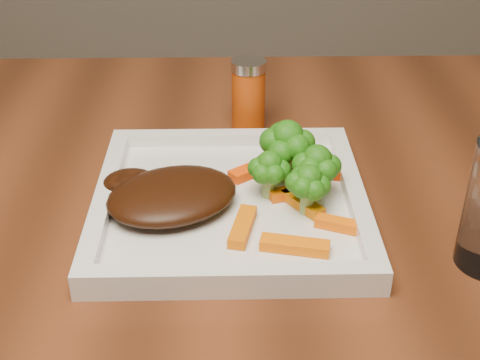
{
  "coord_description": "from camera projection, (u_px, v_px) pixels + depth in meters",
  "views": [
    {
      "loc": [
        -0.15,
        -0.69,
        1.13
      ],
      "look_at": [
        -0.14,
        -0.12,
        0.79
      ],
      "focal_mm": 50.0,
      "sensor_mm": 36.0,
      "label": 1
    }
  ],
  "objects": [
    {
      "name": "carrot_1",
      "position": [
        341.0,
        225.0,
        0.63
      ],
      "size": [
        0.05,
        0.03,
        0.01
      ],
      "primitive_type": "cube",
      "rotation": [
        0.0,
        0.0,
        -0.39
      ],
      "color": "#FF6604",
      "rests_on": "plate"
    },
    {
      "name": "carrot_2",
      "position": [
        243.0,
        227.0,
        0.63
      ],
      "size": [
        0.03,
        0.06,
        0.01
      ],
      "primitive_type": "cube",
      "rotation": [
        0.0,
        0.0,
        1.34
      ],
      "color": "orange",
      "rests_on": "plate"
    },
    {
      "name": "broccoli_2",
      "position": [
        308.0,
        186.0,
        0.64
      ],
      "size": [
        0.06,
        0.06,
        0.06
      ],
      "primitive_type": null,
      "rotation": [
        0.0,
        0.0,
        -0.37
      ],
      "color": "#376B11",
      "rests_on": "plate"
    },
    {
      "name": "carrot_6",
      "position": [
        293.0,
        192.0,
        0.68
      ],
      "size": [
        0.05,
        0.03,
        0.01
      ],
      "primitive_type": "cube",
      "rotation": [
        0.0,
        0.0,
        0.3
      ],
      "color": "#FA5E04",
      "rests_on": "plate"
    },
    {
      "name": "broccoli_0",
      "position": [
        287.0,
        150.0,
        0.69
      ],
      "size": [
        0.07,
        0.07,
        0.07
      ],
      "primitive_type": null,
      "rotation": [
        0.0,
        0.0,
        -0.07
      ],
      "color": "#2F6711",
      "rests_on": "plate"
    },
    {
      "name": "plate",
      "position": [
        230.0,
        206.0,
        0.68
      ],
      "size": [
        0.27,
        0.27,
        0.01
      ],
      "primitive_type": "cube",
      "color": "white",
      "rests_on": "dining_table"
    },
    {
      "name": "carrot_0",
      "position": [
        295.0,
        245.0,
        0.6
      ],
      "size": [
        0.07,
        0.03,
        0.01
      ],
      "primitive_type": "cube",
      "rotation": [
        0.0,
        0.0,
        -0.22
      ],
      "color": "#FF6F04",
      "rests_on": "plate"
    },
    {
      "name": "spice_shaker",
      "position": [
        248.0,
        96.0,
        0.81
      ],
      "size": [
        0.05,
        0.05,
        0.09
      ],
      "primitive_type": "cylinder",
      "rotation": [
        0.0,
        0.0,
        -0.36
      ],
      "color": "#B53D0A",
      "rests_on": "dining_table"
    },
    {
      "name": "carrot_3",
      "position": [
        326.0,
        172.0,
        0.71
      ],
      "size": [
        0.06,
        0.03,
        0.01
      ],
      "primitive_type": "cube",
      "rotation": [
        0.0,
        0.0,
        -0.26
      ],
      "color": "#DF3703",
      "rests_on": "plate"
    },
    {
      "name": "broccoli_3",
      "position": [
        269.0,
        170.0,
        0.67
      ],
      "size": [
        0.06,
        0.06,
        0.06
      ],
      "primitive_type": null,
      "rotation": [
        0.0,
        0.0,
        0.22
      ],
      "color": "#165F0F",
      "rests_on": "plate"
    },
    {
      "name": "steak",
      "position": [
        172.0,
        195.0,
        0.66
      ],
      "size": [
        0.16,
        0.15,
        0.03
      ],
      "primitive_type": "ellipsoid",
      "rotation": [
        0.0,
        0.0,
        0.44
      ],
      "color": "#361608",
      "rests_on": "plate"
    },
    {
      "name": "carrot_4",
      "position": [
        255.0,
        169.0,
        0.72
      ],
      "size": [
        0.06,
        0.05,
        0.01
      ],
      "primitive_type": "cube",
      "rotation": [
        0.0,
        0.0,
        0.64
      ],
      "color": "#FF4404",
      "rests_on": "plate"
    },
    {
      "name": "carrot_5",
      "position": [
        303.0,
        204.0,
        0.66
      ],
      "size": [
        0.04,
        0.05,
        0.01
      ],
      "primitive_type": "cube",
      "rotation": [
        0.0,
        0.0,
        -0.94
      ],
      "color": "orange",
      "rests_on": "plate"
    },
    {
      "name": "broccoli_1",
      "position": [
        317.0,
        169.0,
        0.67
      ],
      "size": [
        0.07,
        0.07,
        0.06
      ],
      "primitive_type": null,
      "rotation": [
        0.0,
        0.0,
        -0.26
      ],
      "color": "#336811",
      "rests_on": "plate"
    }
  ]
}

